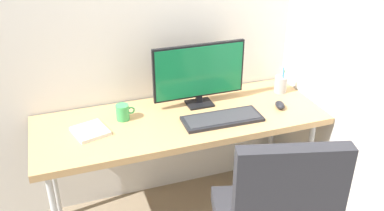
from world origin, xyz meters
TOP-DOWN VIEW (x-y plane):
  - wall_side_right at (0.88, -0.24)m, footprint 0.04×2.28m
  - desk at (0.00, 0.00)m, footprint 1.70×0.61m
  - monitor at (0.16, 0.13)m, footprint 0.57×0.13m
  - keyboard at (0.22, -0.11)m, footprint 0.47×0.19m
  - mouse at (0.61, -0.09)m, footprint 0.07×0.10m
  - pen_holder at (0.73, 0.11)m, footprint 0.08×0.08m
  - notebook at (-0.52, 0.00)m, footprint 0.22×0.22m
  - coffee_mug at (-0.32, 0.09)m, footprint 0.11×0.08m

SIDE VIEW (x-z plane):
  - desk at x=0.00m, z-range 0.32..1.05m
  - notebook at x=-0.52m, z-range 0.73..0.75m
  - keyboard at x=0.22m, z-range 0.73..0.75m
  - mouse at x=0.61m, z-range 0.73..0.77m
  - coffee_mug at x=-0.32m, z-range 0.73..0.83m
  - pen_holder at x=0.73m, z-range 0.70..0.88m
  - monitor at x=0.16m, z-range 0.75..1.14m
  - wall_side_right at x=0.88m, z-range 0.00..2.80m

